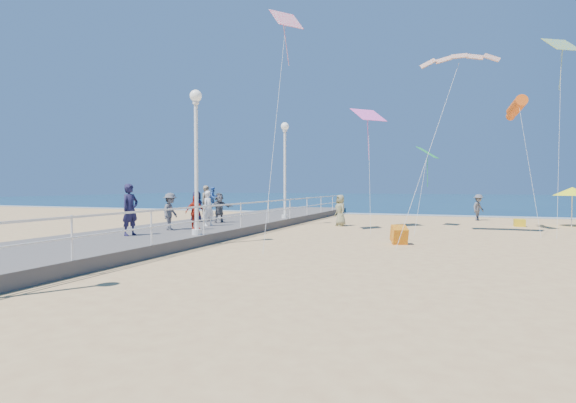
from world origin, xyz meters
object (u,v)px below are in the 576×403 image
(spectator_6, at_px, (207,203))
(beach_chair_left, at_px, (520,223))
(box_kite, at_px, (399,236))
(spectator_5, at_px, (219,208))
(woman_holding_toddler, at_px, (209,208))
(toddler_held, at_px, (213,197))
(lamp_post_mid, at_px, (196,146))
(beach_umbrella, at_px, (572,191))
(spectator_4, at_px, (197,206))
(beach_walker_c, at_px, (340,210))
(lamp_post_far, at_px, (285,160))
(beach_walker_a, at_px, (478,207))
(spectator_2, at_px, (170,211))
(spectator_3, at_px, (195,213))
(spectator_0, at_px, (130,210))

(spectator_6, height_order, beach_chair_left, spectator_6)
(box_kite, bearing_deg, spectator_5, 144.74)
(woman_holding_toddler, xyz_separation_m, toddler_held, (0.15, 0.15, 0.51))
(lamp_post_mid, distance_m, spectator_6, 7.29)
(spectator_5, distance_m, beach_umbrella, 18.83)
(lamp_post_mid, xyz_separation_m, spectator_4, (-3.29, 5.19, -2.49))
(woman_holding_toddler, bearing_deg, spectator_4, 66.36)
(beach_walker_c, bearing_deg, spectator_6, -101.66)
(lamp_post_far, bearing_deg, beach_walker_a, 36.93)
(lamp_post_far, bearing_deg, beach_walker_c, 14.45)
(spectator_2, xyz_separation_m, beach_chair_left, (14.14, 11.75, -0.96))
(beach_walker_a, height_order, box_kite, beach_walker_a)
(lamp_post_far, distance_m, beach_chair_left, 13.22)
(beach_chair_left, bearing_deg, spectator_4, -153.41)
(spectator_4, xyz_separation_m, beach_walker_c, (6.26, 4.58, -0.31))
(spectator_4, xyz_separation_m, spectator_6, (0.05, 0.91, 0.14))
(spectator_2, height_order, spectator_3, spectator_2)
(spectator_2, height_order, spectator_6, spectator_6)
(spectator_0, bearing_deg, box_kite, -58.73)
(woman_holding_toddler, xyz_separation_m, beach_umbrella, (16.23, 10.44, 0.72))
(lamp_post_mid, bearing_deg, beach_walker_c, 73.07)
(spectator_2, bearing_deg, beach_umbrella, -62.14)
(beach_walker_a, distance_m, box_kite, 14.11)
(spectator_6, height_order, beach_walker_c, spectator_6)
(lamp_post_mid, relative_size, spectator_5, 3.61)
(lamp_post_far, xyz_separation_m, spectator_6, (-3.24, -2.90, -2.35))
(spectator_3, distance_m, beach_walker_a, 18.86)
(lamp_post_mid, height_order, beach_chair_left, lamp_post_mid)
(woman_holding_toddler, bearing_deg, spectator_3, -145.76)
(woman_holding_toddler, height_order, spectator_5, woman_holding_toddler)
(spectator_3, relative_size, spectator_4, 0.92)
(spectator_4, relative_size, beach_walker_a, 0.92)
(woman_holding_toddler, height_order, spectator_6, spectator_6)
(lamp_post_far, relative_size, beach_chair_left, 9.67)
(woman_holding_toddler, height_order, box_kite, woman_holding_toddler)
(box_kite, bearing_deg, beach_chair_left, 40.49)
(box_kite, bearing_deg, lamp_post_far, 117.15)
(lamp_post_mid, height_order, spectator_2, lamp_post_mid)
(spectator_5, relative_size, beach_chair_left, 2.68)
(lamp_post_mid, distance_m, beach_chair_left, 18.07)
(beach_walker_a, xyz_separation_m, beach_umbrella, (4.53, -2.92, 1.07))
(spectator_5, height_order, box_kite, spectator_5)
(lamp_post_far, relative_size, spectator_0, 2.82)
(spectator_0, xyz_separation_m, spectator_6, (-1.13, 7.19, -0.03))
(spectator_3, height_order, beach_walker_c, spectator_3)
(lamp_post_far, xyz_separation_m, beach_walker_a, (10.23, 7.69, -2.82))
(spectator_3, bearing_deg, lamp_post_far, 24.85)
(spectator_3, distance_m, spectator_4, 4.20)
(woman_holding_toddler, xyz_separation_m, spectator_2, (-0.52, -2.16, -0.03))
(spectator_2, bearing_deg, lamp_post_mid, -129.45)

